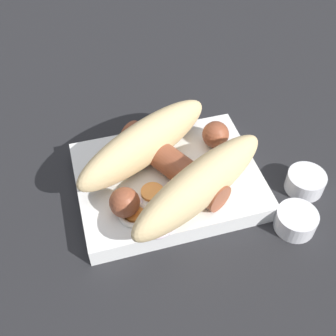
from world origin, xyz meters
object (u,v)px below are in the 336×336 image
bread_roll (171,163)px  condiment_cup_near (296,221)px  food_tray (168,181)px  sausage (173,166)px  condiment_cup_far (305,183)px

bread_roll → condiment_cup_near: size_ratio=5.07×
food_tray → bread_roll: (0.00, -0.01, 0.04)m
condiment_cup_near → food_tray: bearing=142.2°
food_tray → condiment_cup_near: size_ratio=4.64×
sausage → condiment_cup_near: 0.14m
condiment_cup_near → sausage: bearing=142.2°
sausage → condiment_cup_far: (0.14, -0.04, -0.03)m
condiment_cup_near → condiment_cup_far: 0.06m
food_tray → condiment_cup_near: (0.11, -0.09, -0.00)m
condiment_cup_far → condiment_cup_near: bearing=-127.8°
food_tray → condiment_cup_far: same height
sausage → condiment_cup_far: sausage is taller
sausage → bread_roll: bearing=-130.2°
bread_roll → sausage: size_ratio=1.44×
condiment_cup_far → bread_roll: bearing=166.6°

